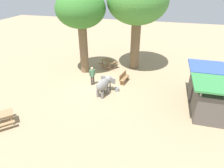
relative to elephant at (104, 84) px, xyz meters
The scene contains 11 objects.
ground_plane 1.44m from the elephant, 132.99° to the right, with size 60.00×60.00×0.00m, color tan.
elephant is the anchor object (origin of this frame).
person_handler 1.84m from the elephant, 130.87° to the right, with size 0.38×0.39×1.62m.
shade_tree_main 6.70m from the elephant, 139.79° to the right, with size 4.55×4.17×7.36m.
shade_tree_secondary 8.04m from the elephant, 166.63° to the left, with size 5.88×5.39×8.40m.
wooden_bench 2.57m from the elephant, 155.30° to the left, with size 1.45×0.65×0.88m.
picnic_table_near 5.13m from the elephant, 167.98° to the right, with size 2.07×2.08×0.78m.
picnic_table_far 7.23m from the elephant, 44.09° to the right, with size 2.11×2.11×0.78m.
market_stall_blue 7.42m from the elephant, 101.98° to the left, with size 2.50×2.50×2.52m.
market_stall_green 7.33m from the elephant, 81.67° to the left, with size 2.50×2.50×2.52m.
feed_bucket 1.30m from the elephant, 129.36° to the left, with size 0.36×0.36×0.32m, color gray.
Camera 1 is at (13.37, 4.86, 8.00)m, focal length 31.47 mm.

